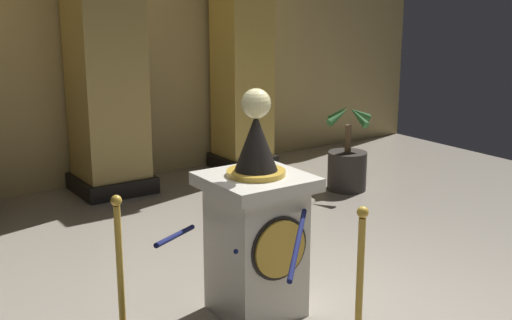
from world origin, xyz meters
TOP-DOWN VIEW (x-y plane):
  - back_wall at (0.00, 4.68)m, footprint 11.02×0.16m
  - pedestal_clock at (-0.35, 0.42)m, footprint 0.74×0.74m
  - stanchion_near at (-1.35, 0.70)m, footprint 0.24×0.24m
  - stanchion_far at (-0.12, -0.49)m, footprint 0.24×0.24m
  - velvet_rope at (-0.73, 0.10)m, footprint 1.24×1.24m
  - column_right at (1.97, 4.16)m, footprint 0.78×0.78m
  - column_centre_rear at (0.00, 4.16)m, footprint 0.94×0.94m
  - potted_palm_right at (2.47, 2.53)m, footprint 0.68×0.67m

SIDE VIEW (x-z plane):
  - potted_palm_right at x=2.47m, z-range -0.23..0.88m
  - stanchion_near at x=-1.35m, z-range -0.16..0.90m
  - stanchion_far at x=-0.12m, z-range -0.16..0.92m
  - pedestal_clock at x=-0.35m, z-range -0.19..1.57m
  - velvet_rope at x=-0.73m, z-range 0.68..0.90m
  - column_centre_rear at x=0.00m, z-range -0.01..3.54m
  - column_right at x=1.97m, z-range -0.01..3.54m
  - back_wall at x=0.00m, z-range 0.00..3.71m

